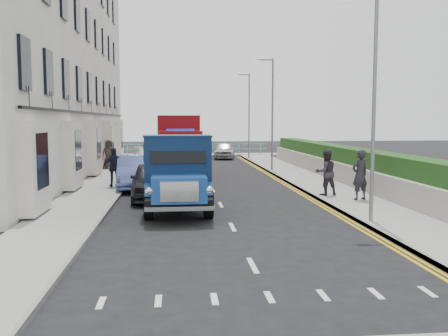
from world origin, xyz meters
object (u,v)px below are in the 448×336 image
at_px(lamp_mid, 271,108).
at_px(lamp_far, 248,111).
at_px(bedford_lorry, 178,178).
at_px(red_lorry, 178,144).
at_px(parked_car_front, 153,181).
at_px(lamp_near, 370,94).
at_px(pedestrian_east_near, 360,175).

relative_size(lamp_mid, lamp_far, 1.00).
bearing_deg(bedford_lorry, lamp_far, 75.12).
relative_size(lamp_far, bedford_lorry, 1.23).
distance_m(lamp_far, bedford_lorry, 24.51).
relative_size(lamp_far, red_lorry, 1.04).
xyz_separation_m(bedford_lorry, parked_car_front, (-0.98, 3.30, -0.46)).
height_order(lamp_near, lamp_far, same).
bearing_deg(parked_car_front, bedford_lorry, -77.28).
bearing_deg(bedford_lorry, pedestrian_east_near, 11.88).
bearing_deg(red_lorry, lamp_near, -70.92).
relative_size(lamp_near, bedford_lorry, 1.23).
bearing_deg(bedford_lorry, red_lorry, 88.63).
height_order(lamp_far, pedestrian_east_near, lamp_far).
bearing_deg(pedestrian_east_near, parked_car_front, -31.27).
bearing_deg(lamp_near, red_lorry, 111.72).
distance_m(bedford_lorry, parked_car_front, 3.48).
bearing_deg(lamp_mid, parked_car_front, -123.21).
relative_size(red_lorry, pedestrian_east_near, 3.44).
xyz_separation_m(lamp_near, red_lorry, (-5.74, 14.41, -2.15)).
height_order(lamp_mid, bedford_lorry, lamp_mid).
xyz_separation_m(lamp_mid, parked_car_front, (-6.78, -10.35, -3.23)).
bearing_deg(lamp_far, lamp_mid, -90.00).
bearing_deg(bedford_lorry, lamp_near, -23.13).
height_order(lamp_near, lamp_mid, same).
distance_m(lamp_near, lamp_mid, 16.00).
bearing_deg(lamp_near, lamp_far, 90.00).
height_order(lamp_far, parked_car_front, lamp_far).
height_order(lamp_near, parked_car_front, lamp_near).
bearing_deg(pedestrian_east_near, bedford_lorry, -6.48).
bearing_deg(lamp_near, pedestrian_east_near, 72.47).
distance_m(lamp_mid, lamp_far, 10.00).
bearing_deg(lamp_near, parked_car_front, 140.19).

